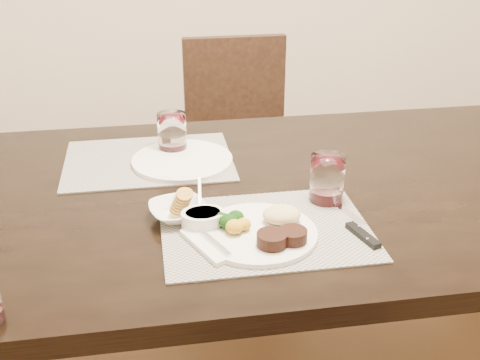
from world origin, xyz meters
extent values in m
cube|color=black|center=(0.00, 0.00, 0.72)|extent=(2.00, 1.00, 0.05)
cube|color=black|center=(0.00, 0.85, 0.43)|extent=(0.42, 0.42, 0.04)
cube|color=black|center=(-0.18, 0.67, 0.21)|extent=(0.04, 0.04, 0.41)
cube|color=black|center=(0.18, 0.67, 0.21)|extent=(0.04, 0.04, 0.41)
cube|color=black|center=(-0.18, 1.03, 0.21)|extent=(0.04, 0.04, 0.41)
cube|color=black|center=(0.18, 1.03, 0.21)|extent=(0.04, 0.04, 0.41)
cube|color=black|center=(0.00, 1.04, 0.68)|extent=(0.42, 0.04, 0.45)
cube|color=gray|center=(-0.13, -0.21, 0.75)|extent=(0.46, 0.34, 0.00)
cube|color=gray|center=(-0.37, 0.21, 0.75)|extent=(0.46, 0.34, 0.00)
cylinder|color=silver|center=(-0.15, -0.24, 0.76)|extent=(0.26, 0.26, 0.01)
cylinder|color=black|center=(-0.13, -0.30, 0.78)|extent=(0.06, 0.06, 0.03)
cylinder|color=black|center=(-0.08, -0.29, 0.78)|extent=(0.06, 0.06, 0.03)
ellipsoid|color=tan|center=(-0.09, -0.21, 0.78)|extent=(0.09, 0.07, 0.04)
ellipsoid|color=#143F0C|center=(-0.21, -0.22, 0.78)|extent=(0.04, 0.04, 0.03)
ellipsoid|color=gold|center=(-0.20, -0.24, 0.78)|extent=(0.04, 0.04, 0.03)
cube|color=silver|center=(-0.25, -0.26, 0.76)|extent=(0.14, 0.17, 0.01)
cube|color=silver|center=(-0.25, -0.28, 0.77)|extent=(0.06, 0.10, 0.00)
cube|color=silver|center=(-0.24, -0.21, 0.77)|extent=(0.03, 0.05, 0.00)
cube|color=silver|center=(0.07, -0.16, 0.76)|extent=(0.06, 0.15, 0.00)
cube|color=black|center=(0.07, -0.28, 0.76)|extent=(0.05, 0.11, 0.01)
imported|color=silver|center=(-0.31, -0.13, 0.77)|extent=(0.15, 0.15, 0.03)
cylinder|color=#B98C3A|center=(-0.31, -0.13, 0.79)|extent=(0.04, 0.05, 0.04)
cylinder|color=silver|center=(-0.26, -0.18, 0.77)|extent=(0.10, 0.10, 0.04)
cylinder|color=#0D3A0F|center=(-0.26, -0.18, 0.79)|extent=(0.08, 0.08, 0.01)
cube|color=silver|center=(-0.26, -0.12, 0.81)|extent=(0.01, 0.06, 0.05)
cylinder|color=white|center=(0.05, -0.10, 0.81)|extent=(0.08, 0.08, 0.11)
cylinder|color=#37050A|center=(0.05, -0.10, 0.77)|extent=(0.07, 0.07, 0.03)
cylinder|color=silver|center=(-0.28, 0.17, 0.76)|extent=(0.28, 0.28, 0.01)
cylinder|color=white|center=(-0.30, 0.26, 0.81)|extent=(0.08, 0.08, 0.11)
cylinder|color=#37050A|center=(-0.30, 0.26, 0.77)|extent=(0.07, 0.07, 0.03)
camera|label=1|loc=(-0.37, -1.34, 1.44)|focal=45.00mm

